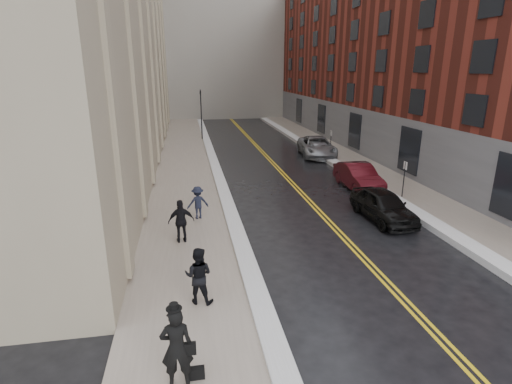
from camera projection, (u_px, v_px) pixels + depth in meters
name	position (u px, v px, depth m)	size (l,w,h in m)	color
ground	(313.00, 279.00, 14.33)	(160.00, 160.00, 0.00)	black
sidewalk_left	(185.00, 173.00, 28.62)	(4.00, 64.00, 0.15)	gray
sidewalk_right	(361.00, 166.00, 30.84)	(3.00, 64.00, 0.15)	gray
lane_stripe_a	(278.00, 170.00, 29.77)	(0.12, 64.00, 0.01)	gold
lane_stripe_b	(281.00, 170.00, 29.81)	(0.12, 64.00, 0.01)	gold
snow_ridge_left	(217.00, 171.00, 28.98)	(0.70, 60.80, 0.26)	white
snow_ridge_right	(339.00, 166.00, 30.51)	(0.85, 60.80, 0.30)	white
building_right	(425.00, 48.00, 36.18)	(14.00, 50.00, 18.00)	maroon
traffic_signal	(201.00, 111.00, 41.21)	(0.18, 0.15, 5.20)	black
parking_sign_near	(404.00, 177.00, 22.75)	(0.06, 0.35, 2.23)	black
parking_sign_far	(331.00, 141.00, 34.04)	(0.06, 0.35, 2.23)	black
car_black	(383.00, 205.00, 19.77)	(1.81, 4.49, 1.53)	black
car_maroon	(358.00, 176.00, 24.97)	(1.66, 4.77, 1.57)	#400B11
car_silver_near	(319.00, 150.00, 33.82)	(1.83, 4.50, 1.31)	#989A9F
car_silver_far	(317.00, 147.00, 34.36)	(2.72, 5.90, 1.64)	#94969B
pedestrian_main	(177.00, 347.00, 9.09)	(0.74, 0.49, 2.04)	black
pedestrian_a	(198.00, 275.00, 12.43)	(0.90, 0.70, 1.85)	black
pedestrian_b	(198.00, 202.00, 19.57)	(1.05, 0.60, 1.62)	black
pedestrian_c	(181.00, 221.00, 16.83)	(1.10, 0.46, 1.88)	black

